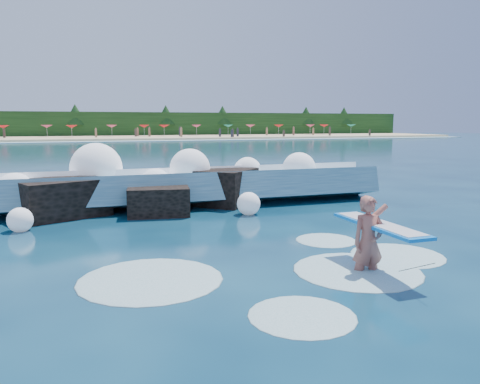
{
  "coord_description": "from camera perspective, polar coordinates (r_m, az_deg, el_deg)",
  "views": [
    {
      "loc": [
        -2.48,
        -9.41,
        3.01
      ],
      "look_at": [
        1.5,
        2.0,
        1.2
      ],
      "focal_mm": 35.0,
      "sensor_mm": 36.0,
      "label": 1
    }
  ],
  "objects": [
    {
      "name": "treeline",
      "position": [
        97.44,
        -17.93,
        7.81
      ],
      "size": [
        140.0,
        4.0,
        5.0
      ],
      "primitive_type": "cube",
      "color": "black",
      "rests_on": "ground"
    },
    {
      "name": "beachgoers",
      "position": [
        84.33,
        -17.85,
        6.81
      ],
      "size": [
        98.79,
        12.85,
        1.93
      ],
      "color": "#3F332D",
      "rests_on": "ground"
    },
    {
      "name": "wave_spray",
      "position": [
        17.03,
        -15.27,
        1.92
      ],
      "size": [
        15.18,
        4.78,
        2.35
      ],
      "color": "white",
      "rests_on": "ground"
    },
    {
      "name": "wet_band",
      "position": [
        76.51,
        -17.44,
        5.9
      ],
      "size": [
        140.0,
        5.0,
        0.08
      ],
      "primitive_type": "cube",
      "color": "silver",
      "rests_on": "ground"
    },
    {
      "name": "rock_cluster",
      "position": [
        16.26,
        -11.66,
        -0.6
      ],
      "size": [
        8.66,
        3.48,
        1.52
      ],
      "color": "black",
      "rests_on": "ground"
    },
    {
      "name": "ground",
      "position": [
        10.19,
        -4.32,
        -8.69
      ],
      "size": [
        200.0,
        200.0,
        0.0
      ],
      "primitive_type": "plane",
      "color": "#07273F",
      "rests_on": "ground"
    },
    {
      "name": "beach",
      "position": [
        87.49,
        -17.69,
        6.28
      ],
      "size": [
        140.0,
        20.0,
        0.4
      ],
      "primitive_type": "cube",
      "color": "tan",
      "rests_on": "ground"
    },
    {
      "name": "surf_foam",
      "position": [
        9.71,
        7.89,
        -9.63
      ],
      "size": [
        9.71,
        5.71,
        0.14
      ],
      "color": "silver",
      "rests_on": "ground"
    },
    {
      "name": "beach_umbrellas",
      "position": [
        89.63,
        -17.9,
        7.62
      ],
      "size": [
        113.72,
        6.85,
        0.5
      ],
      "color": "red",
      "rests_on": "ground"
    },
    {
      "name": "breaking_wave",
      "position": [
        17.07,
        -14.82,
        0.08
      ],
      "size": [
        19.58,
        2.98,
        1.69
      ],
      "color": "teal",
      "rests_on": "ground"
    },
    {
      "name": "surfer_with_board",
      "position": [
        9.77,
        15.66,
        -5.49
      ],
      "size": [
        0.94,
        3.0,
        1.89
      ],
      "color": "#A85D4E",
      "rests_on": "ground"
    }
  ]
}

